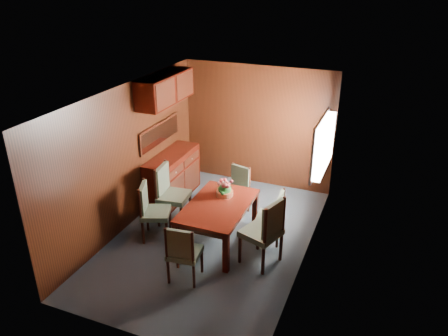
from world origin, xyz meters
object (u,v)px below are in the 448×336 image
at_px(sideboard, 173,176).
at_px(dining_table, 218,210).
at_px(chair_left_near, 151,208).
at_px(flower_centerpiece, 225,188).
at_px(chair_head, 183,251).
at_px(chair_right_near, 266,229).

bearing_deg(sideboard, dining_table, -37.41).
xyz_separation_m(chair_left_near, flower_centerpiece, (1.03, 0.59, 0.29)).
bearing_deg(dining_table, chair_head, -94.39).
bearing_deg(flower_centerpiece, chair_right_near, -33.53).
xyz_separation_m(sideboard, chair_left_near, (0.33, -1.33, 0.09)).
bearing_deg(dining_table, chair_left_near, -165.56).
relative_size(chair_left_near, chair_head, 1.07).
bearing_deg(chair_left_near, flower_centerpiece, 98.42).
height_order(chair_head, flower_centerpiece, flower_centerpiece).
relative_size(chair_left_near, flower_centerpiece, 3.31).
height_order(dining_table, chair_left_near, chair_left_near).
xyz_separation_m(chair_right_near, flower_centerpiece, (-0.88, 0.58, 0.22)).
xyz_separation_m(sideboard, chair_head, (1.30, -2.13, 0.05)).
relative_size(sideboard, flower_centerpiece, 4.78).
distance_m(chair_head, flower_centerpiece, 1.42).
distance_m(sideboard, dining_table, 1.74).
distance_m(dining_table, flower_centerpiece, 0.39).
relative_size(chair_right_near, chair_head, 1.20).
bearing_deg(chair_head, chair_left_near, 133.83).
bearing_deg(chair_left_near, dining_table, 83.61).
bearing_deg(sideboard, chair_right_near, -30.58).
bearing_deg(dining_table, sideboard, 142.26).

